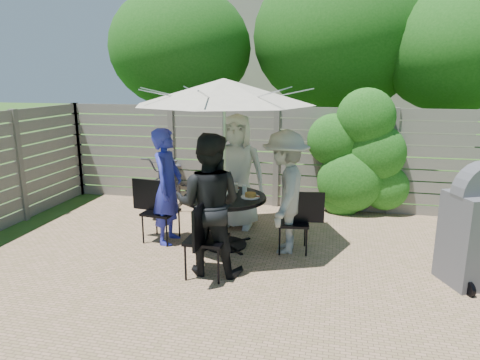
% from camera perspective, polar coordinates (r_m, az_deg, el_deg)
% --- Properties ---
extents(backyard_envelope, '(60.00, 60.00, 5.00)m').
position_cam_1_polar(backyard_envelope, '(14.88, 9.38, 14.44)').
color(backyard_envelope, '#2F541A').
rests_on(backyard_envelope, ground).
extents(patio_table, '(1.16, 1.16, 0.74)m').
position_cam_1_polar(patio_table, '(5.97, -2.03, -4.23)').
color(patio_table, black).
rests_on(patio_table, ground).
extents(umbrella, '(2.47, 2.47, 2.33)m').
position_cam_1_polar(umbrella, '(5.69, -2.17, 11.71)').
color(umbrella, silver).
rests_on(umbrella, ground).
extents(chair_back, '(0.44, 0.63, 0.85)m').
position_cam_1_polar(chair_back, '(6.95, -0.20, -3.91)').
color(chair_back, black).
rests_on(chair_back, ground).
extents(person_back, '(0.90, 0.60, 1.81)m').
position_cam_1_polar(person_back, '(6.66, -0.43, 1.08)').
color(person_back, silver).
rests_on(person_back, ground).
extents(chair_left, '(0.68, 0.49, 0.92)m').
position_cam_1_polar(chair_left, '(6.34, -10.58, -5.72)').
color(chair_left, black).
rests_on(chair_left, ground).
extents(person_left, '(0.41, 0.62, 1.66)m').
position_cam_1_polar(person_left, '(6.13, -9.63, -0.92)').
color(person_left, '#2B31BA').
rests_on(person_left, ground).
extents(chair_front, '(0.47, 0.70, 0.96)m').
position_cam_1_polar(chair_front, '(5.18, -4.49, -9.86)').
color(chair_front, black).
rests_on(chair_front, ground).
extents(person_front, '(0.86, 0.68, 1.73)m').
position_cam_1_polar(person_front, '(5.10, -4.19, -3.34)').
color(person_front, black).
rests_on(person_front, ground).
extents(chair_right, '(0.64, 0.46, 0.85)m').
position_cam_1_polar(chair_right, '(5.93, 7.18, -7.16)').
color(chair_right, black).
rests_on(chair_right, ground).
extents(person_right, '(0.65, 1.10, 1.68)m').
position_cam_1_polar(person_right, '(5.76, 6.02, -1.67)').
color(person_right, '#979994').
rests_on(person_right, ground).
extents(plate_back, '(0.26, 0.26, 0.06)m').
position_cam_1_polar(plate_back, '(6.24, -1.29, -1.05)').
color(plate_back, white).
rests_on(plate_back, patio_table).
extents(plate_left, '(0.26, 0.26, 0.06)m').
position_cam_1_polar(plate_left, '(5.99, -5.40, -1.73)').
color(plate_left, white).
rests_on(plate_left, patio_table).
extents(plate_front, '(0.26, 0.26, 0.06)m').
position_cam_1_polar(plate_front, '(5.57, -2.90, -2.89)').
color(plate_front, white).
rests_on(plate_front, patio_table).
extents(plate_right, '(0.26, 0.26, 0.06)m').
position_cam_1_polar(plate_right, '(5.83, 1.40, -2.10)').
color(plate_right, white).
rests_on(plate_right, patio_table).
extents(glass_back, '(0.07, 0.07, 0.14)m').
position_cam_1_polar(glass_back, '(6.16, -2.45, -0.82)').
color(glass_back, silver).
rests_on(glass_back, patio_table).
extents(glass_left, '(0.07, 0.07, 0.14)m').
position_cam_1_polar(glass_left, '(5.86, -4.76, -1.62)').
color(glass_left, silver).
rests_on(glass_left, patio_table).
extents(glass_front, '(0.07, 0.07, 0.14)m').
position_cam_1_polar(glass_front, '(5.62, -1.62, -2.22)').
color(glass_front, silver).
rests_on(glass_front, patio_table).
extents(glass_right, '(0.07, 0.07, 0.14)m').
position_cam_1_polar(glass_right, '(5.94, 0.62, -1.36)').
color(glass_right, silver).
rests_on(glass_right, patio_table).
extents(syrup_jug, '(0.09, 0.09, 0.16)m').
position_cam_1_polar(syrup_jug, '(5.95, -2.51, -1.25)').
color(syrup_jug, '#59280C').
rests_on(syrup_jug, patio_table).
extents(coffee_cup, '(0.08, 0.08, 0.12)m').
position_cam_1_polar(coffee_cup, '(6.08, -0.66, -1.10)').
color(coffee_cup, '#C6B293').
rests_on(coffee_cup, patio_table).
extents(bicycle, '(0.69, 1.91, 1.00)m').
position_cam_1_polar(bicycle, '(7.94, -9.14, -0.02)').
color(bicycle, '#333338').
rests_on(bicycle, ground).
extents(bbq_grill, '(0.86, 0.78, 1.44)m').
position_cam_1_polar(bbq_grill, '(5.59, 29.32, -5.83)').
color(bbq_grill, '#4F4F53').
rests_on(bbq_grill, ground).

